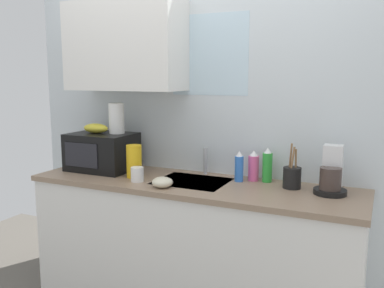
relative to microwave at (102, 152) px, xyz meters
name	(u,v)px	position (x,y,z in m)	size (l,w,h in m)	color
kitchen_wall_assembly	(196,108)	(0.64, 0.26, 0.32)	(2.94, 0.42, 2.50)	silver
counter_unit	(192,246)	(0.75, -0.05, -0.58)	(2.17, 0.63, 0.90)	white
sink_faucet	(205,161)	(0.74, 0.19, -0.04)	(0.03, 0.03, 0.19)	#B2B5BA
microwave	(102,152)	(0.00, 0.00, 0.00)	(0.46, 0.35, 0.27)	black
banana_bunch	(96,128)	(-0.05, 0.00, 0.17)	(0.20, 0.11, 0.07)	gold
paper_towel_roll	(117,118)	(0.10, 0.05, 0.24)	(0.11, 0.11, 0.22)	white
coffee_maker	(331,176)	(1.60, 0.06, -0.03)	(0.19, 0.21, 0.28)	black
dish_soap_bottle_blue	(239,167)	(1.02, 0.10, -0.04)	(0.06, 0.06, 0.20)	blue
dish_soap_bottle_pink	(253,167)	(1.10, 0.16, -0.04)	(0.07, 0.07, 0.20)	#E55999
dish_soap_bottle_green	(267,166)	(1.19, 0.16, -0.03)	(0.06, 0.06, 0.22)	green
cereal_canister	(134,161)	(0.34, -0.10, -0.02)	(0.10, 0.10, 0.22)	gold
mug_white	(137,174)	(0.42, -0.19, -0.09)	(0.08, 0.08, 0.10)	white
utensil_crock	(292,177)	(1.37, 0.07, -0.07)	(0.11, 0.11, 0.28)	black
small_bowl	(162,182)	(0.64, -0.25, -0.10)	(0.13, 0.13, 0.07)	beige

